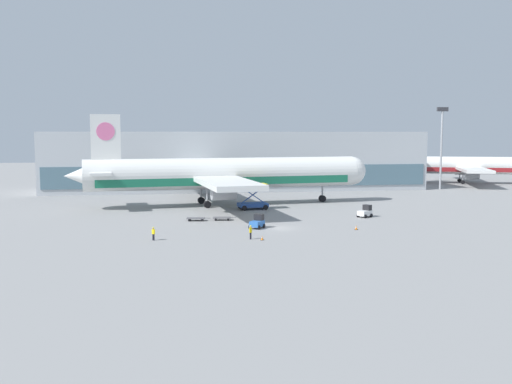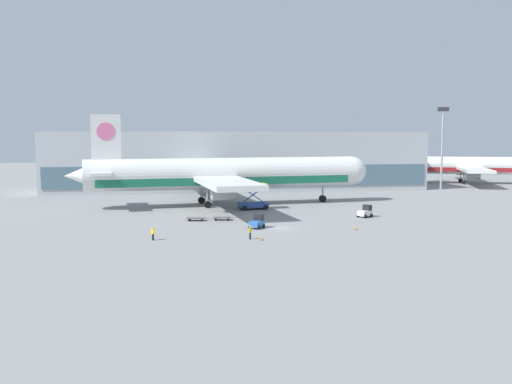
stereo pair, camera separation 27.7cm
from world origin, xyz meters
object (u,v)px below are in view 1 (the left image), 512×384
(traffic_cone_far, at_px, (262,238))
(baggage_tug_mid, at_px, (258,222))
(airplane_distant, at_px, (472,166))
(baggage_tug_foreground, at_px, (365,212))
(ground_crew_far, at_px, (153,233))
(baggage_dolly_lead, at_px, (196,218))
(ground_crew_near, at_px, (251,231))
(scissor_lift_loader, at_px, (253,199))
(traffic_cone_near, at_px, (356,228))
(light_mast, at_px, (442,141))
(airplane_main, at_px, (221,175))
(baggage_dolly_second, at_px, (222,218))

(traffic_cone_far, bearing_deg, baggage_tug_mid, 84.73)
(airplane_distant, height_order, baggage_tug_mid, airplane_distant)
(baggage_tug_foreground, height_order, ground_crew_far, baggage_tug_foreground)
(baggage_dolly_lead, distance_m, traffic_cone_far, 19.15)
(baggage_tug_foreground, relative_size, ground_crew_near, 1.54)
(scissor_lift_loader, relative_size, baggage_tug_foreground, 1.96)
(baggage_tug_foreground, relative_size, traffic_cone_far, 4.95)
(ground_crew_far, bearing_deg, traffic_cone_near, 53.57)
(light_mast, relative_size, ground_crew_far, 11.61)
(ground_crew_far, relative_size, traffic_cone_far, 3.02)
(baggage_tug_foreground, height_order, ground_crew_near, baggage_tug_foreground)
(airplane_main, distance_m, ground_crew_near, 35.93)
(baggage_tug_foreground, height_order, baggage_tug_mid, same)
(baggage_dolly_lead, height_order, baggage_dolly_second, same)
(light_mast, distance_m, scissor_lift_loader, 59.73)
(airplane_main, relative_size, scissor_lift_loader, 10.51)
(scissor_lift_loader, xyz_separation_m, traffic_cone_near, (11.27, -24.09, -1.49))
(traffic_cone_far, bearing_deg, airplane_main, 92.83)
(scissor_lift_loader, bearing_deg, traffic_cone_near, -71.64)
(light_mast, bearing_deg, airplane_main, -157.51)
(scissor_lift_loader, bearing_deg, baggage_dolly_lead, -138.07)
(airplane_main, height_order, traffic_cone_far, airplane_main)
(light_mast, relative_size, baggage_dolly_lead, 5.28)
(ground_crew_near, distance_m, traffic_cone_far, 1.81)
(airplane_main, bearing_deg, ground_crew_near, -96.02)
(light_mast, xyz_separation_m, ground_crew_far, (-67.78, -57.63, -10.73))
(baggage_dolly_lead, height_order, ground_crew_near, ground_crew_near)
(baggage_tug_mid, height_order, ground_crew_far, baggage_tug_mid)
(light_mast, height_order, airplane_main, light_mast)
(airplane_distant, height_order, baggage_dolly_second, airplane_distant)
(baggage_dolly_second, xyz_separation_m, ground_crew_far, (-10.26, -15.61, 0.62))
(ground_crew_far, distance_m, traffic_cone_near, 28.48)
(scissor_lift_loader, height_order, baggage_tug_foreground, scissor_lift_loader)
(light_mast, xyz_separation_m, baggage_tug_foreground, (-34.13, -42.30, -10.86))
(airplane_distant, relative_size, baggage_dolly_second, 12.04)
(baggage_dolly_lead, bearing_deg, scissor_lift_loader, 56.36)
(traffic_cone_far, bearing_deg, airplane_distant, 46.28)
(baggage_tug_foreground, xyz_separation_m, ground_crew_far, (-33.66, -15.34, 0.13))
(airplane_distant, bearing_deg, ground_crew_near, -115.69)
(ground_crew_far, bearing_deg, scissor_lift_loader, 104.62)
(traffic_cone_far, bearing_deg, baggage_dolly_second, 101.19)
(baggage_dolly_lead, bearing_deg, light_mast, 41.98)
(ground_crew_near, bearing_deg, baggage_tug_mid, -159.57)
(airplane_distant, bearing_deg, scissor_lift_loader, -128.07)
(baggage_dolly_second, height_order, traffic_cone_near, traffic_cone_near)
(baggage_tug_foreground, distance_m, baggage_dolly_lead, 27.51)
(baggage_dolly_lead, bearing_deg, traffic_cone_near, -20.49)
(baggage_dolly_lead, height_order, ground_crew_far, ground_crew_far)
(traffic_cone_near, bearing_deg, baggage_tug_mid, 165.95)
(ground_crew_far, bearing_deg, baggage_dolly_second, 102.59)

